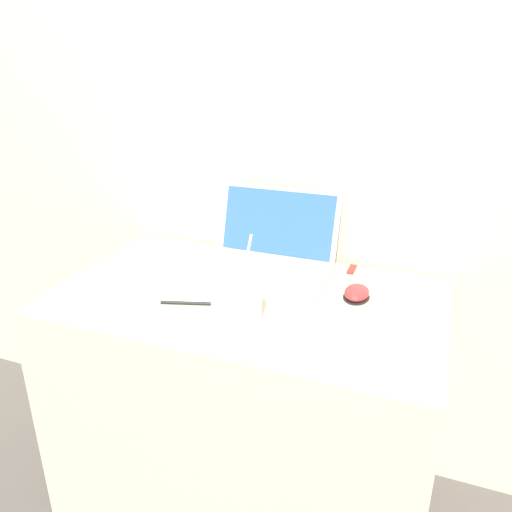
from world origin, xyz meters
The scene contains 7 objects.
wall_back centered at (0.00, 0.65, 1.25)m, with size 7.00×0.04×2.50m.
desk centered at (0.00, 0.31, 0.37)m, with size 1.04×0.61×0.74m.
laptop centered at (0.00, 0.48, 0.80)m, with size 0.38×0.29×0.23m.
drink_cup centered at (0.05, 0.18, 0.80)m, with size 0.08×0.08×0.22m.
computer_mouse centered at (0.28, 0.39, 0.76)m, with size 0.07×0.10×0.03m.
usb_stick centered at (0.23, 0.57, 0.75)m, with size 0.02×0.06×0.01m.
pen centered at (-0.13, 0.20, 0.75)m, with size 0.13×0.05×0.01m.
Camera 1 is at (0.46, -0.81, 1.35)m, focal length 35.00 mm.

